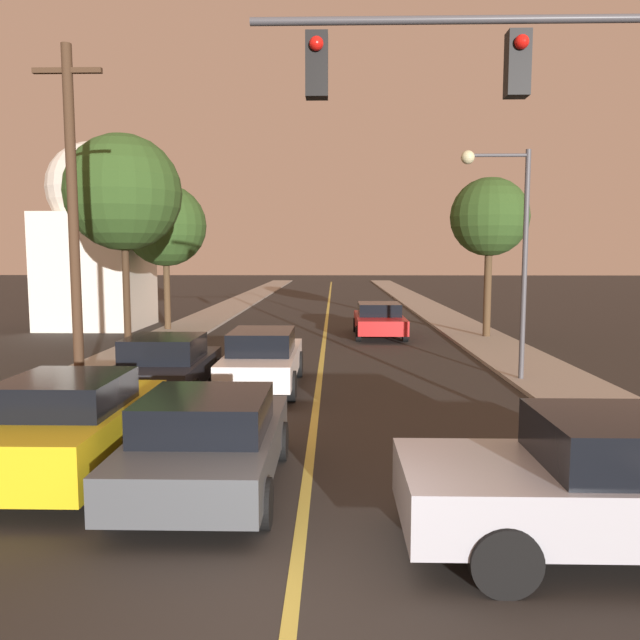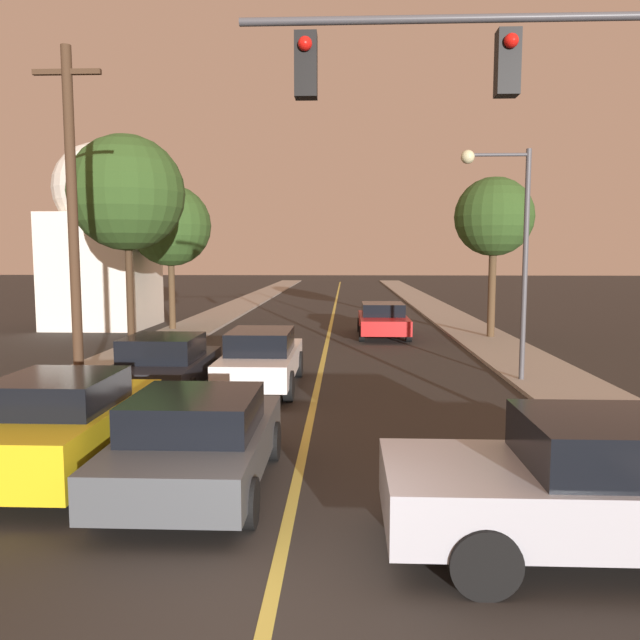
{
  "view_description": "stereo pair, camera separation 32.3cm",
  "coord_description": "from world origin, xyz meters",
  "px_view_note": "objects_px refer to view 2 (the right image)",
  "views": [
    {
      "loc": [
        0.42,
        -5.67,
        3.46
      ],
      "look_at": [
        0.0,
        12.02,
        1.6
      ],
      "focal_mm": 35.0,
      "sensor_mm": 36.0,
      "label": 1
    },
    {
      "loc": [
        0.74,
        -5.66,
        3.46
      ],
      "look_at": [
        0.0,
        12.02,
        1.6
      ],
      "focal_mm": 35.0,
      "sensor_mm": 36.0,
      "label": 2
    }
  ],
  "objects_px": {
    "traffic_signal_mast": "(542,139)",
    "tree_left_far": "(127,193)",
    "tree_left_near": "(170,226)",
    "car_outer_lane_second": "(165,365)",
    "tree_right_near": "(494,217)",
    "car_near_lane_front": "(197,440)",
    "car_crossing_right": "(611,485)",
    "utility_pole_left": "(73,217)",
    "car_near_lane_second": "(262,358)",
    "car_outer_lane_front": "(64,424)",
    "streetlamp_right": "(508,230)",
    "domed_building_left": "(102,237)",
    "car_far_oncoming": "(383,319)"
  },
  "relations": [
    {
      "from": "car_near_lane_front",
      "to": "tree_right_near",
      "type": "relative_size",
      "value": 0.66
    },
    {
      "from": "utility_pole_left",
      "to": "tree_left_far",
      "type": "distance_m",
      "value": 7.41
    },
    {
      "from": "car_far_oncoming",
      "to": "tree_left_far",
      "type": "bearing_deg",
      "value": 25.82
    },
    {
      "from": "tree_left_near",
      "to": "utility_pole_left",
      "type": "bearing_deg",
      "value": -83.95
    },
    {
      "from": "streetlamp_right",
      "to": "tree_right_near",
      "type": "relative_size",
      "value": 0.94
    },
    {
      "from": "car_outer_lane_front",
      "to": "domed_building_left",
      "type": "distance_m",
      "value": 21.48
    },
    {
      "from": "car_outer_lane_front",
      "to": "streetlamp_right",
      "type": "relative_size",
      "value": 0.68
    },
    {
      "from": "car_near_lane_front",
      "to": "tree_left_far",
      "type": "relative_size",
      "value": 0.57
    },
    {
      "from": "car_outer_lane_front",
      "to": "car_crossing_right",
      "type": "bearing_deg",
      "value": -17.9
    },
    {
      "from": "utility_pole_left",
      "to": "tree_left_near",
      "type": "xyz_separation_m",
      "value": [
        -1.4,
        13.16,
        0.39
      ]
    },
    {
      "from": "car_crossing_right",
      "to": "tree_left_far",
      "type": "xyz_separation_m",
      "value": [
        -10.72,
        14.85,
        4.75
      ]
    },
    {
      "from": "car_near_lane_front",
      "to": "utility_pole_left",
      "type": "bearing_deg",
      "value": 126.52
    },
    {
      "from": "car_outer_lane_front",
      "to": "utility_pole_left",
      "type": "relative_size",
      "value": 0.51
    },
    {
      "from": "car_outer_lane_second",
      "to": "car_crossing_right",
      "type": "distance_m",
      "value": 10.86
    },
    {
      "from": "tree_right_near",
      "to": "domed_building_left",
      "type": "relative_size",
      "value": 0.74
    },
    {
      "from": "car_crossing_right",
      "to": "streetlamp_right",
      "type": "distance_m",
      "value": 10.38
    },
    {
      "from": "car_near_lane_front",
      "to": "traffic_signal_mast",
      "type": "bearing_deg",
      "value": 4.1
    },
    {
      "from": "traffic_signal_mast",
      "to": "tree_left_near",
      "type": "xyz_separation_m",
      "value": [
        -10.64,
        18.6,
        -0.35
      ]
    },
    {
      "from": "car_near_lane_second",
      "to": "car_outer_lane_front",
      "type": "bearing_deg",
      "value": -109.25
    },
    {
      "from": "car_outer_lane_front",
      "to": "car_far_oncoming",
      "type": "relative_size",
      "value": 0.83
    },
    {
      "from": "traffic_signal_mast",
      "to": "tree_left_near",
      "type": "relative_size",
      "value": 1.07
    },
    {
      "from": "car_near_lane_second",
      "to": "car_far_oncoming",
      "type": "xyz_separation_m",
      "value": [
        3.74,
        10.47,
        -0.07
      ]
    },
    {
      "from": "car_crossing_right",
      "to": "car_far_oncoming",
      "type": "bearing_deg",
      "value": 4.32
    },
    {
      "from": "car_crossing_right",
      "to": "domed_building_left",
      "type": "relative_size",
      "value": 0.58
    },
    {
      "from": "car_near_lane_front",
      "to": "traffic_signal_mast",
      "type": "xyz_separation_m",
      "value": [
        4.95,
        0.36,
        4.34
      ]
    },
    {
      "from": "car_near_lane_front",
      "to": "tree_left_near",
      "type": "distance_m",
      "value": 20.19
    },
    {
      "from": "utility_pole_left",
      "to": "tree_left_far",
      "type": "bearing_deg",
      "value": 99.65
    },
    {
      "from": "streetlamp_right",
      "to": "car_near_lane_second",
      "type": "bearing_deg",
      "value": -171.99
    },
    {
      "from": "utility_pole_left",
      "to": "traffic_signal_mast",
      "type": "bearing_deg",
      "value": -30.49
    },
    {
      "from": "car_crossing_right",
      "to": "streetlamp_right",
      "type": "height_order",
      "value": "streetlamp_right"
    },
    {
      "from": "utility_pole_left",
      "to": "tree_left_near",
      "type": "distance_m",
      "value": 13.24
    },
    {
      "from": "car_far_oncoming",
      "to": "streetlamp_right",
      "type": "distance_m",
      "value": 10.49
    },
    {
      "from": "car_near_lane_front",
      "to": "domed_building_left",
      "type": "distance_m",
      "value": 22.84
    },
    {
      "from": "car_far_oncoming",
      "to": "streetlamp_right",
      "type": "bearing_deg",
      "value": 105.78
    },
    {
      "from": "domed_building_left",
      "to": "tree_left_near",
      "type": "bearing_deg",
      "value": -22.44
    },
    {
      "from": "utility_pole_left",
      "to": "tree_right_near",
      "type": "bearing_deg",
      "value": 41.49
    },
    {
      "from": "streetlamp_right",
      "to": "utility_pole_left",
      "type": "height_order",
      "value": "utility_pole_left"
    },
    {
      "from": "car_outer_lane_second",
      "to": "tree_left_far",
      "type": "distance_m",
      "value": 9.07
    },
    {
      "from": "car_outer_lane_second",
      "to": "tree_left_near",
      "type": "bearing_deg",
      "value": 104.87
    },
    {
      "from": "car_outer_lane_front",
      "to": "tree_left_far",
      "type": "xyz_separation_m",
      "value": [
        -3.26,
        12.45,
        4.78
      ]
    },
    {
      "from": "traffic_signal_mast",
      "to": "tree_left_near",
      "type": "height_order",
      "value": "traffic_signal_mast"
    },
    {
      "from": "car_near_lane_second",
      "to": "traffic_signal_mast",
      "type": "height_order",
      "value": "traffic_signal_mast"
    },
    {
      "from": "car_outer_lane_second",
      "to": "tree_right_near",
      "type": "distance_m",
      "value": 15.49
    },
    {
      "from": "traffic_signal_mast",
      "to": "tree_left_far",
      "type": "height_order",
      "value": "tree_left_far"
    },
    {
      "from": "car_far_oncoming",
      "to": "tree_right_near",
      "type": "distance_m",
      "value": 6.11
    },
    {
      "from": "car_outer_lane_second",
      "to": "car_near_lane_front",
      "type": "bearing_deg",
      "value": -69.51
    },
    {
      "from": "car_near_lane_second",
      "to": "traffic_signal_mast",
      "type": "xyz_separation_m",
      "value": [
        4.95,
        -6.66,
        4.29
      ]
    },
    {
      "from": "car_crossing_right",
      "to": "streetlamp_right",
      "type": "bearing_deg",
      "value": -7.24
    },
    {
      "from": "tree_left_near",
      "to": "tree_right_near",
      "type": "xyz_separation_m",
      "value": [
        13.8,
        -2.19,
        0.21
      ]
    },
    {
      "from": "car_far_oncoming",
      "to": "traffic_signal_mast",
      "type": "relative_size",
      "value": 0.72
    }
  ]
}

